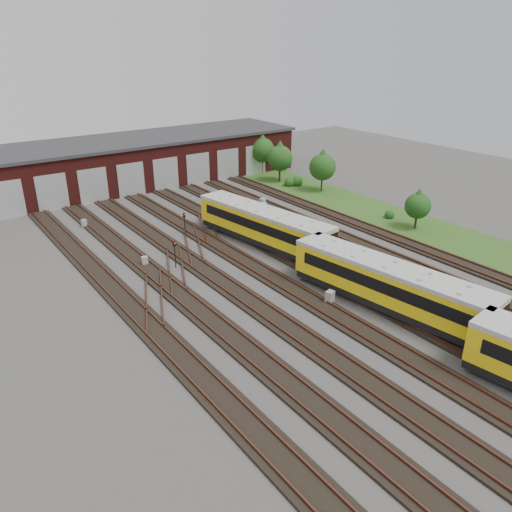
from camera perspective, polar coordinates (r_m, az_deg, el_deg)
ground at (r=42.10m, az=7.03°, el=-3.66°), size 120.00×120.00×0.00m
track_network at (r=42.33m, az=6.34°, el=-3.30°), size 30.40×70.00×0.33m
maintenance_shed at (r=73.67m, az=-14.53°, el=10.39°), size 51.00×12.50×6.35m
grass_verge at (r=61.29m, az=13.97°, el=4.72°), size 8.00×55.00×0.05m
metro_train at (r=39.11m, az=14.93°, el=-3.19°), size 5.16×48.63×3.39m
signal_mast_0 at (r=52.32m, az=-8.16°, el=3.91°), size 0.25×0.24×2.66m
signal_mast_1 at (r=45.37m, az=-9.27°, el=0.58°), size 0.25×0.24×2.54m
signal_mast_2 at (r=50.64m, az=-1.52°, el=3.92°), size 0.29×0.27×3.26m
signal_mast_3 at (r=56.81m, az=-3.40°, el=6.20°), size 0.29×0.28×3.44m
relay_cabinet_0 at (r=46.82m, az=-12.60°, el=-0.56°), size 0.58×0.50×0.87m
relay_cabinet_1 at (r=58.28m, az=-19.05°, el=3.55°), size 0.60×0.53×0.86m
relay_cabinet_2 at (r=39.65m, az=8.44°, el=-4.70°), size 0.76×0.68×1.07m
relay_cabinet_3 at (r=61.88m, az=0.76°, el=6.12°), size 0.73×0.63×1.09m
relay_cabinet_4 at (r=60.20m, az=0.88°, el=5.62°), size 0.83×0.78×1.10m
tree_0 at (r=77.48m, az=0.69°, el=12.35°), size 3.75×3.75×6.22m
tree_1 at (r=72.54m, az=2.75°, el=11.43°), size 3.62×3.62×6.00m
tree_2 at (r=68.10m, az=7.63°, el=10.39°), size 3.56×3.56×5.90m
tree_3 at (r=56.53m, az=18.05°, el=5.79°), size 2.78×2.78×4.61m
bush_0 at (r=59.84m, az=15.02°, el=4.70°), size 1.14×1.14×1.14m
bush_1 at (r=70.99m, az=3.85°, el=8.54°), size 1.46×1.46×1.46m
bush_2 at (r=71.30m, az=4.73°, el=8.63°), size 1.59×1.59×1.59m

